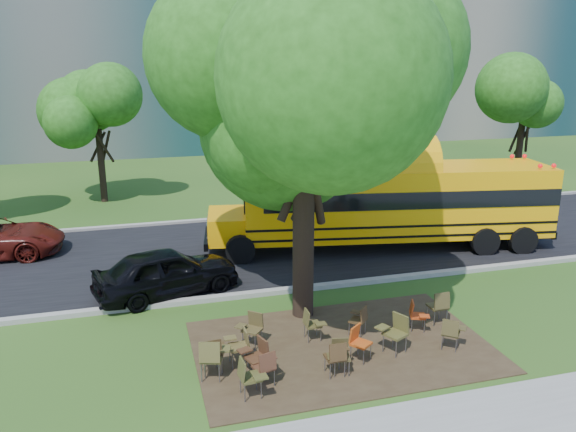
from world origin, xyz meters
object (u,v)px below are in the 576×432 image
object	(u,v)px
main_tree	(305,92)
chair_1	(212,355)
chair_2	(266,365)
chair_8	(240,343)
chair_13	(440,304)
chair_5	(359,340)
chair_0	(212,352)
chair_4	(337,355)
chair_14	(258,353)
black_car	(167,272)
chair_12	(416,313)
chair_6	(396,329)
chair_11	(360,318)
school_bus	(393,201)
chair_10	(311,322)
chair_15	(248,375)
chair_3	(339,353)
chair_7	(452,331)
chair_9	(252,326)

from	to	relation	value
main_tree	chair_1	world-z (taller)	main_tree
chair_2	chair_8	bearing A→B (deg)	92.38
main_tree	chair_13	world-z (taller)	main_tree
chair_5	chair_13	size ratio (longest dim) A/B	0.90
main_tree	chair_0	world-z (taller)	main_tree
chair_4	chair_0	bearing A→B (deg)	162.52
chair_8	chair_14	world-z (taller)	chair_14
black_car	chair_8	bearing A→B (deg)	-179.66
chair_4	chair_12	world-z (taller)	chair_4
chair_1	chair_5	size ratio (longest dim) A/B	1.15
chair_2	chair_6	xyz separation A→B (m)	(3.27, 0.59, 0.07)
chair_4	chair_11	bearing A→B (deg)	52.81
school_bus	chair_5	distance (m)	8.49
chair_10	black_car	size ratio (longest dim) A/B	0.20
black_car	chair_14	bearing A→B (deg)	-178.72
chair_8	chair_15	world-z (taller)	chair_8
black_car	chair_13	bearing A→B (deg)	-136.21
main_tree	chair_6	distance (m)	6.06
chair_10	chair_15	size ratio (longest dim) A/B	0.93
main_tree	chair_3	xyz separation A→B (m)	(-0.08, -3.00, -5.41)
main_tree	chair_3	world-z (taller)	main_tree
chair_1	chair_13	distance (m)	6.15
chair_15	chair_6	bearing A→B (deg)	99.81
chair_5	chair_15	xyz separation A→B (m)	(-2.72, -0.78, 0.02)
main_tree	chair_4	world-z (taller)	main_tree
main_tree	chair_4	distance (m)	6.22
school_bus	chair_10	bearing A→B (deg)	-120.30
main_tree	chair_8	distance (m)	6.11
chair_1	chair_7	xyz separation A→B (m)	(5.62, -0.23, -0.09)
main_tree	chair_9	xyz separation A→B (m)	(-1.67, -1.28, -5.38)
chair_15	chair_8	bearing A→B (deg)	171.79
chair_0	chair_12	bearing A→B (deg)	1.29
chair_6	chair_3	bearing A→B (deg)	81.42
school_bus	chair_4	distance (m)	9.27
chair_7	chair_12	distance (m)	1.16
chair_10	black_car	bearing A→B (deg)	-139.83
chair_5	chair_14	bearing A→B (deg)	-37.27
chair_10	chair_14	bearing A→B (deg)	-52.89
chair_3	chair_8	size ratio (longest dim) A/B	0.91
school_bus	chair_6	xyz separation A→B (m)	(-3.31, -7.09, -1.14)
chair_7	chair_10	xyz separation A→B (m)	(-3.05, 1.33, -0.01)
chair_13	black_car	xyz separation A→B (m)	(-6.67, 3.86, 0.13)
school_bus	chair_2	world-z (taller)	school_bus
chair_10	chair_4	bearing A→B (deg)	1.94
chair_12	chair_2	bearing A→B (deg)	-49.83
chair_2	chair_15	bearing A→B (deg)	-159.74
chair_10	chair_3	bearing A→B (deg)	5.89
main_tree	chair_3	distance (m)	6.19
chair_14	chair_13	bearing A→B (deg)	-95.75
chair_3	chair_4	distance (m)	0.16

